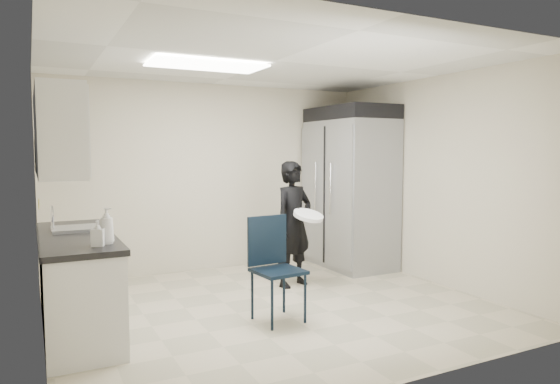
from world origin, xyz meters
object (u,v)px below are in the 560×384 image
commercial_fridge (350,194)px  man_tuxedo (294,224)px  folding_chair (278,271)px  lower_counter (77,285)px

commercial_fridge → man_tuxedo: 1.40m
folding_chair → lower_counter: bearing=155.4°
commercial_fridge → man_tuxedo: size_ratio=1.36×
commercial_fridge → man_tuxedo: (-1.24, -0.60, -0.28)m
lower_counter → man_tuxedo: man_tuxedo is taller
man_tuxedo → lower_counter: bearing=174.4°
commercial_fridge → folding_chair: 2.67m
folding_chair → man_tuxedo: 1.35m
commercial_fridge → lower_counter: bearing=-164.1°
commercial_fridge → folding_chair: size_ratio=2.10×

